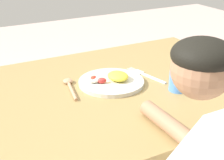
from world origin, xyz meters
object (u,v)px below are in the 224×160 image
(fork, at_px, (146,75))
(spoon, at_px, (70,85))
(plate, at_px, (111,81))
(drinking_cup, at_px, (179,80))

(fork, distance_m, spoon, 0.34)
(plate, bearing_deg, fork, 1.80)
(plate, xyz_separation_m, spoon, (-0.16, 0.05, -0.01))
(plate, xyz_separation_m, drinking_cup, (0.21, -0.18, 0.03))
(drinking_cup, bearing_deg, plate, 139.96)
(fork, relative_size, spoon, 1.12)
(plate, relative_size, spoon, 1.39)
(fork, bearing_deg, drinking_cup, 178.37)
(plate, height_order, spoon, plate)
(spoon, relative_size, drinking_cup, 2.25)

